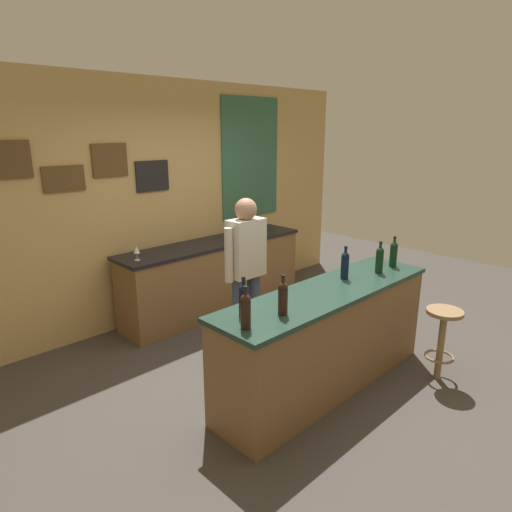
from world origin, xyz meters
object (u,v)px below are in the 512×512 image
wine_bottle_b (244,299)px  wine_glass_b (235,229)px  wine_bottle_a (246,310)px  wine_bottle_c (283,297)px  bartender (246,268)px  wine_bottle_d (345,264)px  wine_glass_a (137,250)px  wine_bottle_f (394,253)px  bar_stool (442,333)px  wine_bottle_e (380,259)px

wine_bottle_b → wine_glass_b: bearing=50.0°
wine_bottle_a → wine_bottle_c: (0.36, -0.01, 0.00)m
bartender → wine_bottle_d: 0.95m
wine_bottle_a → wine_bottle_b: size_ratio=1.00×
wine_glass_a → wine_bottle_f: bearing=-50.3°
wine_bottle_c → bar_stool: bearing=-20.7°
wine_bottle_c → wine_bottle_d: same height
bartender → wine_glass_b: bearing=53.0°
wine_bottle_f → bartender: bearing=140.4°
bartender → bar_stool: bearing=-57.8°
wine_bottle_e → wine_bottle_d: bearing=161.5°
wine_bottle_b → wine_glass_b: wine_bottle_b is taller
bartender → wine_bottle_b: bartender is taller
bar_stool → wine_bottle_d: 1.08m
wine_bottle_d → wine_glass_a: 2.17m
bar_stool → wine_bottle_f: 0.87m
wine_bottle_c → wine_glass_a: wine_bottle_c is taller
wine_bottle_d → wine_bottle_e: 0.40m
wine_bottle_a → wine_bottle_f: 2.03m
wine_bottle_a → wine_bottle_d: 1.38m
wine_bottle_b → wine_glass_b: (1.65, 1.97, -0.05)m
bartender → bar_stool: bartender is taller
wine_bottle_e → wine_bottle_a: bearing=-179.2°
bartender → wine_bottle_a: bearing=-133.1°
wine_bottle_b → wine_bottle_c: size_ratio=1.00×
wine_bottle_f → wine_bottle_d: bearing=170.1°
wine_bottle_d → wine_bottle_f: bearing=-9.9°
wine_bottle_b → wine_bottle_f: 1.90m
wine_bottle_b → wine_bottle_e: bearing=-4.8°
wine_bottle_c → wine_bottle_e: size_ratio=1.00×
wine_glass_a → wine_bottle_e: bearing=-55.4°
wine_bottle_e → wine_glass_b: wine_bottle_e is taller
wine_bottle_e → wine_bottle_f: (0.28, 0.01, 0.00)m
wine_glass_b → wine_bottle_e: bearing=-90.8°
wine_bottle_a → wine_bottle_d: size_ratio=1.00×
wine_bottle_b → wine_glass_a: 1.91m
wine_glass_b → bar_stool: bearing=-87.8°
wine_bottle_a → wine_bottle_c: 0.36m
wine_bottle_d → wine_bottle_f: (0.66, -0.11, 0.00)m
wine_bottle_f → wine_glass_b: bearing=96.8°
wine_bottle_e → wine_bottle_f: bearing=2.4°
wine_bottle_d → wine_bottle_f: 0.67m
wine_bottle_e → wine_glass_a: 2.47m
bar_stool → wine_bottle_c: 1.73m
wine_bottle_c → wine_glass_a: size_ratio=1.97×
wine_glass_b → bartender: bearing=-127.0°
wine_bottle_f → wine_bottle_e: bearing=-177.6°
bar_stool → wine_bottle_b: size_ratio=2.22×
wine_bottle_a → wine_bottle_b: same height
wine_bottle_c → wine_bottle_d: size_ratio=1.00×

